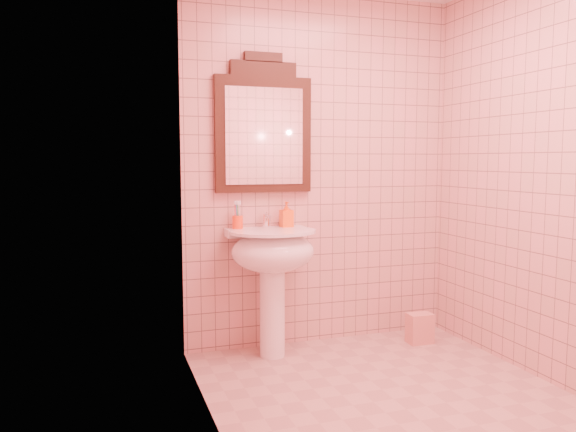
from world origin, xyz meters
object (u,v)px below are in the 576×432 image
object	(u,v)px
pedestal_sink	(273,260)
towel	(420,328)
toothbrush_cup	(238,222)
mirror	(264,128)
soap_dispenser	(286,214)

from	to	relation	value
pedestal_sink	towel	world-z (taller)	pedestal_sink
pedestal_sink	toothbrush_cup	size ratio (longest dim) A/B	5.21
mirror	toothbrush_cup	bearing A→B (deg)	-165.28
soap_dispenser	mirror	bearing A→B (deg)	153.90
towel	soap_dispenser	bearing A→B (deg)	167.44
mirror	towel	bearing A→B (deg)	-14.20
toothbrush_cup	soap_dispenser	distance (m)	0.35
pedestal_sink	toothbrush_cup	distance (m)	0.35
mirror	towel	xyz separation A→B (m)	(1.10, -0.28, -1.43)
pedestal_sink	towel	xyz separation A→B (m)	(1.10, -0.08, -0.55)
pedestal_sink	mirror	xyz separation A→B (m)	(0.00, 0.20, 0.88)
mirror	soap_dispenser	bearing A→B (deg)	-24.36
pedestal_sink	toothbrush_cup	xyz separation A→B (m)	(-0.20, 0.15, 0.25)
towel	mirror	bearing A→B (deg)	165.80
pedestal_sink	mirror	distance (m)	0.90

